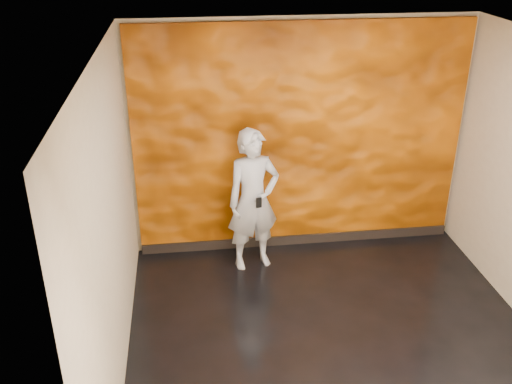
# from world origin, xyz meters

# --- Properties ---
(room) EXTENTS (4.02, 4.02, 2.81)m
(room) POSITION_xyz_m (0.00, 0.00, 1.40)
(room) COLOR black
(room) RESTS_ON ground
(feature_wall) EXTENTS (3.90, 0.06, 2.75)m
(feature_wall) POSITION_xyz_m (0.00, 1.96, 1.38)
(feature_wall) COLOR orange
(feature_wall) RESTS_ON ground
(baseboard) EXTENTS (3.90, 0.04, 0.12)m
(baseboard) POSITION_xyz_m (0.00, 1.92, 0.06)
(baseboard) COLOR black
(baseboard) RESTS_ON ground
(man) EXTENTS (0.69, 0.53, 1.69)m
(man) POSITION_xyz_m (-0.62, 1.53, 0.84)
(man) COLOR #9295A0
(man) RESTS_ON ground
(phone) EXTENTS (0.07, 0.03, 0.12)m
(phone) POSITION_xyz_m (-0.59, 1.28, 0.94)
(phone) COLOR black
(phone) RESTS_ON man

